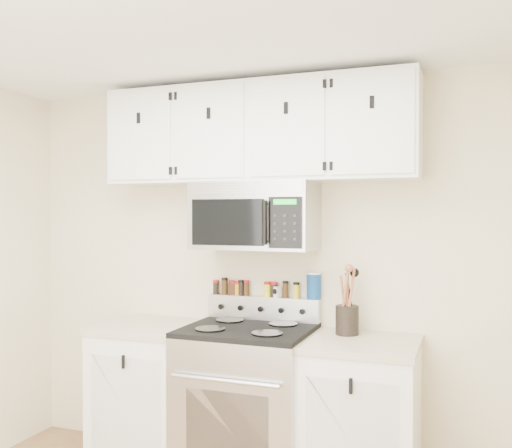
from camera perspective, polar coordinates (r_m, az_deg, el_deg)
The scene contains 20 objects.
back_wall at distance 3.77m, azimuth 0.91°, elevation -4.92°, with size 3.50×0.01×2.50m, color beige.
range at distance 3.64m, azimuth -0.84°, elevation -17.45°, with size 0.76×0.65×1.10m.
base_cabinet_left at distance 3.96m, azimuth -10.46°, elevation -16.33°, with size 0.64×0.62×0.92m.
base_cabinet_right at distance 3.49m, azimuth 10.50°, elevation -18.72°, with size 0.64×0.62×0.92m.
microwave at distance 3.57m, azimuth -0.10°, elevation 0.85°, with size 0.76×0.44×0.42m.
upper_cabinets at distance 3.63m, azimuth 0.03°, elevation 9.08°, with size 2.00×0.35×0.62m.
utensil_crock at distance 3.49m, azimuth 9.10°, elevation -9.23°, with size 0.14×0.14×0.40m.
kitchen_timer at distance 3.72m, azimuth 2.04°, elevation -6.79°, with size 0.06×0.05×0.07m, color white.
salt_canister at distance 3.65m, azimuth 5.80°, elevation -6.15°, with size 0.09×0.09×0.17m.
spice_jar_0 at distance 3.88m, azimuth -4.03°, elevation -6.29°, with size 0.04×0.04×0.09m.
spice_jar_1 at distance 3.85m, azimuth -3.16°, elevation -6.20°, with size 0.04×0.04×0.11m.
spice_jar_2 at distance 3.83m, azimuth -2.43°, elevation -6.36°, with size 0.04×0.04×0.10m.
spice_jar_3 at distance 3.83m, azimuth -2.23°, elevation -6.40°, with size 0.04×0.04×0.09m.
spice_jar_4 at distance 3.82m, azimuth -1.86°, elevation -6.43°, with size 0.04×0.04×0.09m.
spice_jar_5 at distance 3.81m, azimuth -1.50°, elevation -6.37°, with size 0.04×0.04×0.10m.
spice_jar_6 at distance 3.79m, azimuth -0.97°, elevation -6.40°, with size 0.04×0.04×0.10m.
spice_jar_7 at distance 3.74m, azimuth 1.14°, elevation -6.53°, with size 0.05×0.05×0.10m.
spice_jar_8 at distance 3.73m, azimuth 1.79°, elevation -6.55°, with size 0.05×0.05×0.10m.
spice_jar_9 at distance 3.70m, azimuth 2.96°, elevation -6.52°, with size 0.04×0.04×0.11m.
spice_jar_10 at distance 3.68m, azimuth 4.05°, elevation -6.61°, with size 0.04×0.04×0.10m.
Camera 1 is at (1.26, -1.79, 1.64)m, focal length 40.00 mm.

